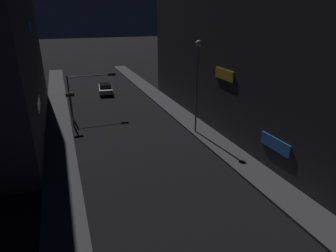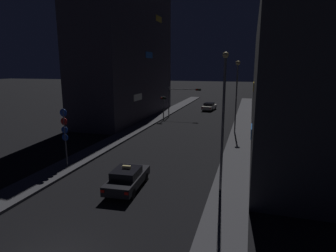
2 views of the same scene
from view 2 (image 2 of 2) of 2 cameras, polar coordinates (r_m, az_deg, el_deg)
The scene contains 11 objects.
sidewalk_left at distance 42.91m, azimuth -2.94°, elevation 1.26°, with size 2.38×66.97×0.18m, color #424247.
sidewalk_right at distance 40.60m, azimuth 14.61°, elevation 0.29°, with size 2.38×66.97×0.18m, color #424247.
building_facade_left at distance 45.55m, azimuth -8.06°, elevation 14.88°, with size 6.97×23.99×20.91m.
building_facade_right at distance 33.49m, azimuth 25.58°, elevation 7.84°, with size 10.17×35.54×12.55m.
taxi at distance 19.20m, azimuth -8.13°, elevation -10.29°, with size 2.09×4.56×1.62m.
far_car at distance 53.18m, azimuth 8.25°, elevation 3.91°, with size 2.30×4.63×1.42m.
traffic_light_overhead at distance 44.61m, azimuth 2.79°, elevation 6.10°, with size 5.17×0.41×4.72m.
traffic_light_left_kerb at distance 42.50m, azimuth -0.93°, elevation 4.59°, with size 0.80×0.42×3.60m.
sign_pole_left at distance 23.62m, azimuth -19.93°, elevation -1.14°, with size 0.61×0.10×4.58m.
street_lamp_near_block at distance 17.58m, azimuth 10.99°, elevation 2.33°, with size 0.37×0.37×8.58m.
street_lamp_far_block at distance 34.55m, azimuth 13.60°, elevation 8.05°, with size 0.52×0.52×8.41m.
Camera 2 is at (7.43, -8.34, 7.91)m, focal length 30.50 mm.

